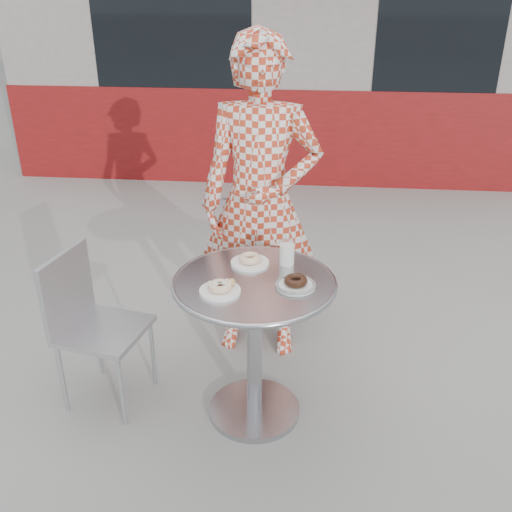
# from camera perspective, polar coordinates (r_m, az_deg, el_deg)

# --- Properties ---
(ground) EXTENTS (60.00, 60.00, 0.00)m
(ground) POSITION_cam_1_polar(r_m,az_deg,el_deg) (3.07, -0.05, -14.78)
(ground) COLOR #9C9A95
(ground) RESTS_ON ground
(storefront) EXTENTS (6.02, 4.55, 3.00)m
(storefront) POSITION_cam_1_polar(r_m,az_deg,el_deg) (7.89, 4.32, 22.10)
(storefront) COLOR gray
(storefront) RESTS_ON ground
(bistro_table) EXTENTS (0.76, 0.76, 0.77)m
(bistro_table) POSITION_cam_1_polar(r_m,az_deg,el_deg) (2.69, -0.17, -5.96)
(bistro_table) COLOR #B6B5BA
(bistro_table) RESTS_ON ground
(chair_far) EXTENTS (0.51, 0.52, 0.85)m
(chair_far) POSITION_cam_1_polar(r_m,az_deg,el_deg) (3.65, 0.96, -2.53)
(chair_far) COLOR #B2B5BA
(chair_far) RESTS_ON ground
(chair_left) EXTENTS (0.46, 0.46, 0.82)m
(chair_left) POSITION_cam_1_polar(r_m,az_deg,el_deg) (3.07, -14.78, -9.74)
(chair_left) COLOR #B2B5BA
(chair_left) RESTS_ON ground
(seated_person) EXTENTS (0.67, 0.45, 1.80)m
(seated_person) POSITION_cam_1_polar(r_m,az_deg,el_deg) (3.12, 0.44, 5.27)
(seated_person) COLOR #B6341C
(seated_person) RESTS_ON ground
(plate_far) EXTENTS (0.18, 0.18, 0.05)m
(plate_far) POSITION_cam_1_polar(r_m,az_deg,el_deg) (2.74, -0.61, -0.46)
(plate_far) COLOR white
(plate_far) RESTS_ON bistro_table
(plate_near) EXTENTS (0.18, 0.18, 0.05)m
(plate_near) POSITION_cam_1_polar(r_m,az_deg,el_deg) (2.50, -3.56, -3.21)
(plate_near) COLOR white
(plate_near) RESTS_ON bistro_table
(plate_checker) EXTENTS (0.18, 0.18, 0.05)m
(plate_checker) POSITION_cam_1_polar(r_m,az_deg,el_deg) (2.54, 3.98, -2.77)
(plate_checker) COLOR white
(plate_checker) RESTS_ON bistro_table
(milk_cup) EXTENTS (0.08, 0.08, 0.12)m
(milk_cup) POSITION_cam_1_polar(r_m,az_deg,el_deg) (2.72, 3.11, 0.24)
(milk_cup) COLOR white
(milk_cup) RESTS_ON bistro_table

